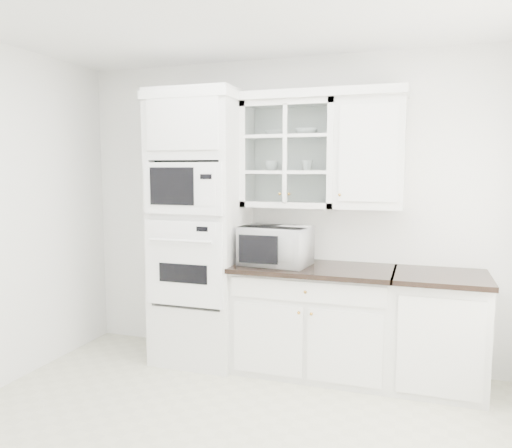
% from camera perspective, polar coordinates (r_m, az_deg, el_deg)
% --- Properties ---
extents(room_shell, '(4.00, 3.50, 2.70)m').
position_cam_1_polar(room_shell, '(3.24, -1.82, 7.26)').
color(room_shell, white).
rests_on(room_shell, ground).
extents(oven_column, '(0.76, 0.68, 2.40)m').
position_cam_1_polar(oven_column, '(4.47, -6.43, -0.50)').
color(oven_column, white).
rests_on(oven_column, ground).
extents(base_cabinet_run, '(1.32, 0.67, 0.92)m').
position_cam_1_polar(base_cabinet_run, '(4.33, 6.57, -10.71)').
color(base_cabinet_run, white).
rests_on(base_cabinet_run, ground).
extents(extra_base_cabinet, '(0.72, 0.67, 0.92)m').
position_cam_1_polar(extra_base_cabinet, '(4.25, 20.16, -11.39)').
color(extra_base_cabinet, white).
rests_on(extra_base_cabinet, ground).
extents(upper_cabinet_glass, '(0.80, 0.33, 0.90)m').
position_cam_1_polar(upper_cabinet_glass, '(4.33, 3.91, 7.93)').
color(upper_cabinet_glass, white).
rests_on(upper_cabinet_glass, room_shell).
extents(upper_cabinet_solid, '(0.55, 0.33, 0.90)m').
position_cam_1_polar(upper_cabinet_solid, '(4.21, 12.92, 7.83)').
color(upper_cabinet_solid, white).
rests_on(upper_cabinet_solid, room_shell).
extents(crown_molding, '(2.14, 0.38, 0.07)m').
position_cam_1_polar(crown_molding, '(4.38, 2.51, 14.30)').
color(crown_molding, white).
rests_on(crown_molding, room_shell).
extents(countertop_microwave, '(0.61, 0.52, 0.33)m').
position_cam_1_polar(countertop_microwave, '(4.23, 2.34, -2.43)').
color(countertop_microwave, white).
rests_on(countertop_microwave, base_cabinet_run).
extents(bowl_a, '(0.24, 0.24, 0.05)m').
position_cam_1_polar(bowl_a, '(4.37, 2.20, 10.35)').
color(bowl_a, white).
rests_on(bowl_a, upper_cabinet_glass).
extents(bowl_b, '(0.21, 0.21, 0.06)m').
position_cam_1_polar(bowl_b, '(4.31, 5.75, 10.44)').
color(bowl_b, white).
rests_on(bowl_b, upper_cabinet_glass).
extents(cup_a, '(0.11, 0.11, 0.09)m').
position_cam_1_polar(cup_a, '(4.39, 1.78, 6.66)').
color(cup_a, white).
rests_on(cup_a, upper_cabinet_glass).
extents(cup_b, '(0.12, 0.12, 0.09)m').
position_cam_1_polar(cup_b, '(4.28, 5.86, 6.67)').
color(cup_b, white).
rests_on(cup_b, upper_cabinet_glass).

